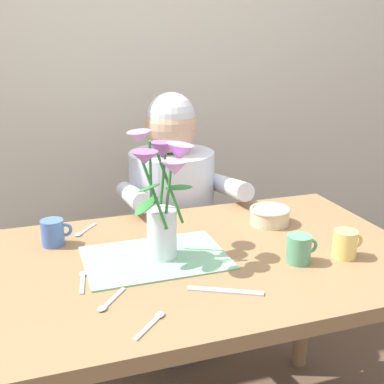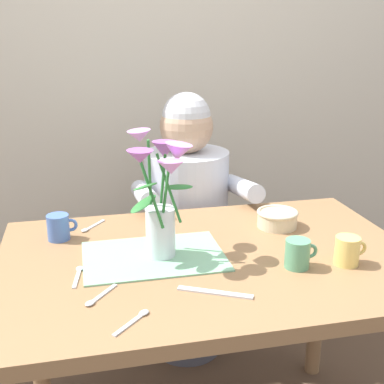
{
  "view_description": "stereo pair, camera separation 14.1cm",
  "coord_description": "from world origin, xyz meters",
  "px_view_note": "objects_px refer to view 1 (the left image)",
  "views": [
    {
      "loc": [
        -0.48,
        -1.23,
        1.36
      ],
      "look_at": [
        -0.04,
        0.05,
        0.92
      ],
      "focal_mm": 46.82,
      "sensor_mm": 36.0,
      "label": 1
    },
    {
      "loc": [
        -0.34,
        -1.27,
        1.36
      ],
      "look_at": [
        -0.04,
        0.05,
        0.92
      ],
      "focal_mm": 46.82,
      "sensor_mm": 36.0,
      "label": 2
    }
  ],
  "objects_px": {
    "seated_person": "(173,232)",
    "tea_cup": "(53,233)",
    "flower_vase": "(162,194)",
    "ceramic_bowl": "(270,215)",
    "coffee_cup": "(345,244)",
    "dinner_knife": "(225,291)",
    "ceramic_mug": "(299,249)"
  },
  "relations": [
    {
      "from": "seated_person",
      "to": "tea_cup",
      "type": "xyz_separation_m",
      "value": [
        -0.49,
        -0.4,
        0.22
      ]
    },
    {
      "from": "seated_person",
      "to": "flower_vase",
      "type": "height_order",
      "value": "seated_person"
    },
    {
      "from": "ceramic_bowl",
      "to": "coffee_cup",
      "type": "xyz_separation_m",
      "value": [
        0.08,
        -0.3,
        0.01
      ]
    },
    {
      "from": "dinner_knife",
      "to": "ceramic_mug",
      "type": "distance_m",
      "value": 0.28
    },
    {
      "from": "flower_vase",
      "to": "coffee_cup",
      "type": "relative_size",
      "value": 3.89
    },
    {
      "from": "ceramic_bowl",
      "to": "coffee_cup",
      "type": "relative_size",
      "value": 1.46
    },
    {
      "from": "ceramic_bowl",
      "to": "dinner_knife",
      "type": "height_order",
      "value": "ceramic_bowl"
    },
    {
      "from": "seated_person",
      "to": "flower_vase",
      "type": "relative_size",
      "value": 3.14
    },
    {
      "from": "flower_vase",
      "to": "coffee_cup",
      "type": "bearing_deg",
      "value": -18.65
    },
    {
      "from": "dinner_knife",
      "to": "flower_vase",
      "type": "bearing_deg",
      "value": 137.93
    },
    {
      "from": "tea_cup",
      "to": "coffee_cup",
      "type": "distance_m",
      "value": 0.86
    },
    {
      "from": "seated_person",
      "to": "tea_cup",
      "type": "bearing_deg",
      "value": -141.45
    },
    {
      "from": "flower_vase",
      "to": "ceramic_mug",
      "type": "bearing_deg",
      "value": -23.78
    },
    {
      "from": "ceramic_bowl",
      "to": "dinner_knife",
      "type": "xyz_separation_m",
      "value": [
        -0.32,
        -0.38,
        -0.03
      ]
    },
    {
      "from": "seated_person",
      "to": "ceramic_bowl",
      "type": "distance_m",
      "value": 0.54
    },
    {
      "from": "tea_cup",
      "to": "ceramic_mug",
      "type": "xyz_separation_m",
      "value": [
        0.64,
        -0.34,
        0.0
      ]
    },
    {
      "from": "ceramic_mug",
      "to": "coffee_cup",
      "type": "xyz_separation_m",
      "value": [
        0.14,
        -0.01,
        0.0
      ]
    },
    {
      "from": "ceramic_bowl",
      "to": "ceramic_mug",
      "type": "xyz_separation_m",
      "value": [
        -0.06,
        -0.29,
        0.01
      ]
    },
    {
      "from": "coffee_cup",
      "to": "ceramic_bowl",
      "type": "bearing_deg",
      "value": 105.46
    },
    {
      "from": "seated_person",
      "to": "dinner_knife",
      "type": "height_order",
      "value": "seated_person"
    },
    {
      "from": "seated_person",
      "to": "ceramic_mug",
      "type": "height_order",
      "value": "seated_person"
    },
    {
      "from": "flower_vase",
      "to": "dinner_knife",
      "type": "bearing_deg",
      "value": -69.47
    },
    {
      "from": "ceramic_mug",
      "to": "dinner_knife",
      "type": "bearing_deg",
      "value": -160.72
    },
    {
      "from": "ceramic_bowl",
      "to": "ceramic_mug",
      "type": "height_order",
      "value": "ceramic_mug"
    },
    {
      "from": "seated_person",
      "to": "ceramic_bowl",
      "type": "relative_size",
      "value": 8.35
    },
    {
      "from": "ceramic_bowl",
      "to": "tea_cup",
      "type": "xyz_separation_m",
      "value": [
        -0.7,
        0.05,
        0.01
      ]
    },
    {
      "from": "seated_person",
      "to": "ceramic_bowl",
      "type": "height_order",
      "value": "seated_person"
    },
    {
      "from": "flower_vase",
      "to": "ceramic_bowl",
      "type": "distance_m",
      "value": 0.46
    },
    {
      "from": "seated_person",
      "to": "coffee_cup",
      "type": "distance_m",
      "value": 0.84
    },
    {
      "from": "tea_cup",
      "to": "ceramic_mug",
      "type": "relative_size",
      "value": 1.0
    },
    {
      "from": "ceramic_bowl",
      "to": "tea_cup",
      "type": "bearing_deg",
      "value": 175.83
    },
    {
      "from": "ceramic_bowl",
      "to": "tea_cup",
      "type": "height_order",
      "value": "tea_cup"
    }
  ]
}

